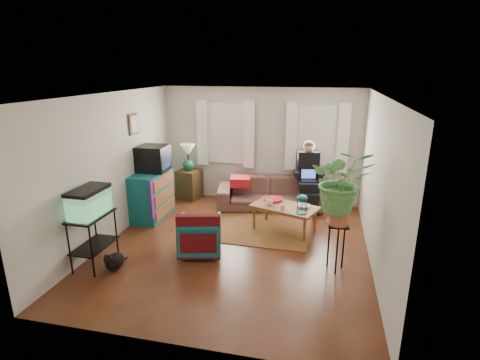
% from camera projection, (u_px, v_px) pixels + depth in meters
% --- Properties ---
extents(floor, '(4.50, 5.00, 0.01)m').
position_uv_depth(floor, '(235.00, 246.00, 6.55)').
color(floor, '#4F2B14').
rests_on(floor, ground).
extents(ceiling, '(4.50, 5.00, 0.01)m').
position_uv_depth(ceiling, '(234.00, 95.00, 5.80)').
color(ceiling, white).
rests_on(ceiling, wall_back).
extents(wall_back, '(4.50, 0.01, 2.60)m').
position_uv_depth(wall_back, '(260.00, 146.00, 8.51)').
color(wall_back, silver).
rests_on(wall_back, floor).
extents(wall_front, '(4.50, 0.01, 2.60)m').
position_uv_depth(wall_front, '(178.00, 241.00, 3.84)').
color(wall_front, silver).
rests_on(wall_front, floor).
extents(wall_left, '(0.01, 5.00, 2.60)m').
position_uv_depth(wall_left, '(112.00, 168.00, 6.65)').
color(wall_left, silver).
rests_on(wall_left, floor).
extents(wall_right, '(0.01, 5.00, 2.60)m').
position_uv_depth(wall_right, '(378.00, 184.00, 5.70)').
color(wall_right, silver).
rests_on(wall_right, floor).
extents(window_left, '(1.08, 0.04, 1.38)m').
position_uv_depth(window_left, '(226.00, 133.00, 8.58)').
color(window_left, white).
rests_on(window_left, wall_back).
extents(window_right, '(1.08, 0.04, 1.38)m').
position_uv_depth(window_right, '(317.00, 137.00, 8.15)').
color(window_right, white).
rests_on(window_right, wall_back).
extents(curtains_left, '(1.36, 0.06, 1.50)m').
position_uv_depth(curtains_left, '(225.00, 134.00, 8.51)').
color(curtains_left, white).
rests_on(curtains_left, wall_back).
extents(curtains_right, '(1.36, 0.06, 1.50)m').
position_uv_depth(curtains_right, '(317.00, 138.00, 8.07)').
color(curtains_right, white).
rests_on(curtains_right, wall_back).
extents(picture_frame, '(0.04, 0.32, 0.40)m').
position_uv_depth(picture_frame, '(134.00, 124.00, 7.25)').
color(picture_frame, '#3D2616').
rests_on(picture_frame, wall_left).
extents(area_rug, '(2.03, 1.64, 0.01)m').
position_uv_depth(area_rug, '(257.00, 228.00, 7.29)').
color(area_rug, brown).
rests_on(area_rug, floor).
extents(sofa, '(2.41, 1.30, 0.90)m').
position_uv_depth(sofa, '(270.00, 188.00, 8.27)').
color(sofa, brown).
rests_on(sofa, floor).
extents(seated_person, '(0.69, 0.80, 1.36)m').
position_uv_depth(seated_person, '(308.00, 178.00, 8.17)').
color(seated_person, black).
rests_on(seated_person, sofa).
extents(side_table, '(0.56, 0.56, 0.69)m').
position_uv_depth(side_table, '(189.00, 184.00, 8.88)').
color(side_table, '#371D14').
rests_on(side_table, floor).
extents(table_lamp, '(0.42, 0.42, 0.63)m').
position_uv_depth(table_lamp, '(188.00, 158.00, 8.69)').
color(table_lamp, white).
rests_on(table_lamp, side_table).
extents(dresser, '(0.55, 1.09, 0.97)m').
position_uv_depth(dresser, '(152.00, 195.00, 7.72)').
color(dresser, navy).
rests_on(dresser, floor).
extents(crt_tv, '(0.60, 0.55, 0.52)m').
position_uv_depth(crt_tv, '(153.00, 158.00, 7.60)').
color(crt_tv, black).
rests_on(crt_tv, dresser).
extents(aquarium_stand, '(0.43, 0.76, 0.84)m').
position_uv_depth(aquarium_stand, '(94.00, 240.00, 5.83)').
color(aquarium_stand, black).
rests_on(aquarium_stand, floor).
extents(aquarium, '(0.39, 0.69, 0.44)m').
position_uv_depth(aquarium, '(89.00, 202.00, 5.64)').
color(aquarium, '#7FD899').
rests_on(aquarium, aquarium_stand).
extents(black_cat, '(0.26, 0.39, 0.32)m').
position_uv_depth(black_cat, '(115.00, 260.00, 5.78)').
color(black_cat, black).
rests_on(black_cat, floor).
extents(armchair, '(0.81, 0.78, 0.69)m').
position_uv_depth(armchair, '(200.00, 233.00, 6.25)').
color(armchair, '#12626F').
rests_on(armchair, floor).
extents(serape_throw, '(0.72, 0.32, 0.57)m').
position_uv_depth(serape_throw, '(198.00, 232.00, 5.95)').
color(serape_throw, '#9E0A0A').
rests_on(serape_throw, armchair).
extents(coffee_table, '(1.35, 1.02, 0.50)m').
position_uv_depth(coffee_table, '(284.00, 218.00, 7.14)').
color(coffee_table, brown).
rests_on(coffee_table, floor).
extents(cup_a, '(0.17, 0.17, 0.11)m').
position_uv_depth(cup_a, '(269.00, 202.00, 7.10)').
color(cup_a, white).
rests_on(cup_a, coffee_table).
extents(cup_b, '(0.14, 0.14, 0.10)m').
position_uv_depth(cup_b, '(283.00, 207.00, 6.87)').
color(cup_b, beige).
rests_on(cup_b, coffee_table).
extents(bowl, '(0.30, 0.30, 0.06)m').
position_uv_depth(bowl, '(303.00, 206.00, 6.98)').
color(bowl, white).
rests_on(bowl, coffee_table).
extents(snack_tray, '(0.47, 0.47, 0.04)m').
position_uv_depth(snack_tray, '(273.00, 199.00, 7.36)').
color(snack_tray, '#B21414').
rests_on(snack_tray, coffee_table).
extents(birdcage, '(0.25, 0.25, 0.35)m').
position_uv_depth(birdcage, '(302.00, 204.00, 6.67)').
color(birdcage, '#115B6B').
rests_on(birdcage, coffee_table).
extents(plant_stand, '(0.34, 0.34, 0.76)m').
position_uv_depth(plant_stand, '(336.00, 247.00, 5.70)').
color(plant_stand, black).
rests_on(plant_stand, floor).
extents(potted_plant, '(0.91, 0.80, 0.97)m').
position_uv_depth(potted_plant, '(341.00, 191.00, 5.43)').
color(potted_plant, '#599947').
rests_on(potted_plant, plant_stand).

